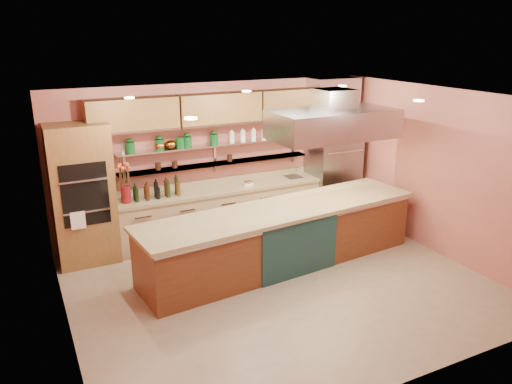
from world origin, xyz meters
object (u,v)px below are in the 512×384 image
green_canister (180,143)px  copper_kettle (171,144)px  refrigerator (333,167)px  island (282,236)px  flower_vase (126,194)px  kitchen_scale (248,182)px

green_canister → copper_kettle: bearing=180.0°
refrigerator → island: 2.56m
island → green_canister: bearing=116.7°
island → flower_vase: flower_vase is taller
kitchen_scale → copper_kettle: bearing=-173.5°
refrigerator → island: (-2.00, -1.49, -0.56)m
island → copper_kettle: bearing=120.6°
island → flower_vase: 2.67m
copper_kettle → refrigerator: bearing=-4.0°
flower_vase → green_canister: (1.05, 0.22, 0.73)m
island → flower_vase: (-2.13, 1.50, 0.58)m
island → kitchen_scale: bearing=80.2°
flower_vase → copper_kettle: size_ratio=1.48×
green_canister → flower_vase: bearing=-168.1°
copper_kettle → green_canister: size_ratio=1.07×
island → copper_kettle: (-1.26, 1.72, 1.30)m
flower_vase → refrigerator: bearing=-0.1°
flower_vase → kitchen_scale: flower_vase is taller
flower_vase → kitchen_scale: (2.24, 0.00, -0.09)m
green_canister → refrigerator: bearing=-4.3°
kitchen_scale → flower_vase: bearing=-164.4°
kitchen_scale → refrigerator: bearing=15.3°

